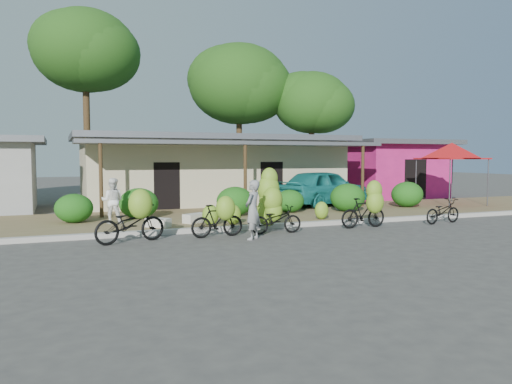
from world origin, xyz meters
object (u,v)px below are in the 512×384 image
at_px(bystander, 112,201).
at_px(teal_van, 323,188).
at_px(tree_far_center, 81,49).
at_px(sack_far, 158,223).
at_px(tree_near_right, 308,101).
at_px(bike_far_left, 132,221).
at_px(vendor, 253,210).
at_px(bike_right, 367,208).
at_px(red_canopy, 452,151).
at_px(tree_center_right, 236,83).
at_px(bike_far_right, 443,211).
at_px(bike_center, 272,205).
at_px(sack_near, 195,218).
at_px(bike_left, 219,218).

xyz_separation_m(bystander, teal_van, (9.52, 2.80, 0.06)).
height_order(tree_far_center, bystander, tree_far_center).
distance_m(sack_far, teal_van, 9.31).
distance_m(tree_near_right, bike_far_left, 19.35).
bearing_deg(vendor, sack_far, -94.93).
relative_size(bike_right, bystander, 1.09).
xyz_separation_m(tree_near_right, red_canopy, (2.55, -9.35, -3.12)).
bearing_deg(tree_center_right, sack_far, -118.40).
distance_m(tree_center_right, teal_van, 11.35).
bearing_deg(tree_center_right, bystander, -125.06).
distance_m(bike_far_right, teal_van, 6.28).
bearing_deg(bike_far_right, sack_far, 70.23).
distance_m(tree_center_right, bike_far_right, 17.15).
relative_size(bike_far_left, bike_center, 1.06).
height_order(sack_near, sack_far, sack_near).
height_order(red_canopy, bike_center, red_canopy).
bearing_deg(bike_right, bike_far_right, -87.82).
bearing_deg(tree_near_right, vendor, -122.82).
xyz_separation_m(bike_far_right, sack_far, (-9.57, 1.93, -0.17)).
xyz_separation_m(bike_far_left, bystander, (-0.15, 3.39, 0.26)).
xyz_separation_m(bike_right, vendor, (-4.21, -0.61, 0.16)).
xyz_separation_m(tree_far_center, sack_far, (1.53, -13.31, -7.88)).
distance_m(bystander, teal_van, 9.92).
height_order(tree_far_center, bike_far_right, tree_far_center).
bearing_deg(sack_near, sack_far, -154.88).
bearing_deg(bike_far_right, tree_near_right, -16.26).
relative_size(sack_near, bystander, 0.56).
bearing_deg(sack_near, bike_right, -28.00).
height_order(bike_right, bike_far_right, bike_right).
xyz_separation_m(vendor, teal_van, (6.12, 6.82, 0.10)).
distance_m(bike_center, bike_far_right, 6.38).
distance_m(bike_center, vendor, 1.50).
height_order(bike_left, bike_right, bike_right).
height_order(sack_far, teal_van, teal_van).
xyz_separation_m(tree_far_center, tree_near_right, (13.00, -1.50, -2.40)).
xyz_separation_m(tree_center_right, bike_left, (-6.11, -15.81, -6.35)).
bearing_deg(bystander, red_canopy, -159.67).
bearing_deg(teal_van, bike_left, 111.62).
distance_m(bike_center, teal_van, 7.66).
relative_size(bike_left, bike_center, 0.81).
bearing_deg(bike_right, sack_near, 62.61).
bearing_deg(sack_near, bike_left, -90.16).
relative_size(tree_center_right, bike_far_right, 5.49).
height_order(sack_near, teal_van, teal_van).
height_order(tree_near_right, bike_center, tree_near_right).
bearing_deg(tree_center_right, bike_center, -105.48).
bearing_deg(red_canopy, bike_left, -160.60).
bearing_deg(bystander, bike_left, 143.82).
bearing_deg(bike_far_right, teal_van, 3.52).
relative_size(vendor, bystander, 1.11).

